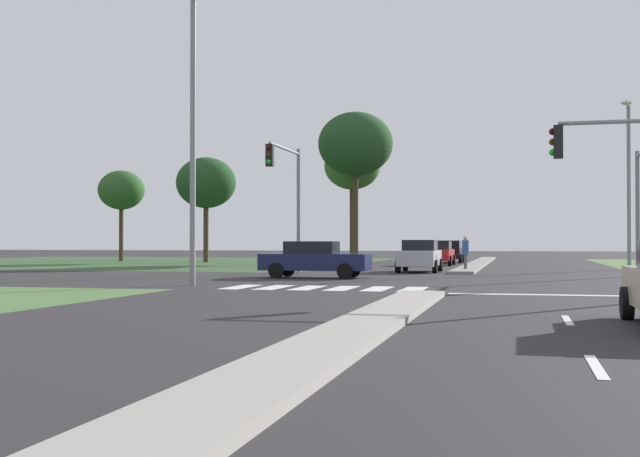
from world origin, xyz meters
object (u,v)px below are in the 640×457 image
object	(u,v)px
street_lamp_third	(629,177)
treeline_near	(121,191)
car_navy_fifth	(315,259)
pedestrian_at_median	(465,249)
treeline_fourth	(356,144)
car_red_second	(437,253)
car_black_near	(449,251)
treeline_third	(352,167)
treeline_second	(206,183)
traffic_signal_far_left	(288,185)
street_lamp_second	(196,123)
car_silver_third	(420,256)

from	to	relation	value
street_lamp_third	treeline_near	distance (m)	37.41
car_navy_fifth	pedestrian_at_median	size ratio (longest dim) A/B	2.77
treeline_fourth	car_red_second	bearing A→B (deg)	-27.96
car_black_near	car_red_second	distance (m)	6.64
car_navy_fifth	treeline_near	size ratio (longest dim) A/B	0.65
car_black_near	treeline_third	size ratio (longest dim) A/B	0.51
treeline_second	treeline_fourth	xyz separation A→B (m)	(11.34, -0.86, 2.43)
traffic_signal_far_left	treeline_near	distance (m)	29.50
treeline_second	treeline_near	bearing A→B (deg)	168.58
treeline_fourth	treeline_second	bearing A→B (deg)	175.66
traffic_signal_far_left	treeline_fourth	size ratio (longest dim) A/B	0.57
car_red_second	treeline_fourth	size ratio (longest dim) A/B	0.44
street_lamp_third	treeline_third	xyz separation A→B (m)	(-17.34, 11.46, 1.95)
traffic_signal_far_left	street_lamp_third	bearing A→B (deg)	33.11
treeline_fourth	street_lamp_third	bearing A→B (deg)	-28.87
street_lamp_third	pedestrian_at_median	bearing A→B (deg)	-151.72
street_lamp_second	car_silver_third	bearing A→B (deg)	67.51
pedestrian_at_median	treeline_fourth	xyz separation A→B (m)	(-8.33, 13.66, 7.10)
street_lamp_second	pedestrian_at_median	bearing A→B (deg)	62.26
treeline_fourth	pedestrian_at_median	bearing A→B (deg)	-58.63
street_lamp_third	car_navy_fifth	bearing A→B (deg)	-136.94
pedestrian_at_median	treeline_fourth	distance (m)	17.50
car_black_near	street_lamp_third	distance (m)	16.99
traffic_signal_far_left	treeline_fourth	xyz separation A→B (m)	(-0.74, 19.55, 4.14)
car_black_near	street_lamp_second	bearing A→B (deg)	79.65
traffic_signal_far_left	pedestrian_at_median	size ratio (longest dim) A/B	3.60
pedestrian_at_median	street_lamp_second	bearing A→B (deg)	52.30
car_black_near	car_red_second	size ratio (longest dim) A/B	0.97
car_silver_third	treeline_fourth	bearing A→B (deg)	-67.31
treeline_third	car_black_near	bearing A→B (deg)	10.09
car_silver_third	treeline_fourth	xyz separation A→B (m)	(-6.15, 14.72, 7.42)
traffic_signal_far_left	treeline_third	size ratio (longest dim) A/B	0.68
car_black_near	treeline_fourth	bearing A→B (deg)	29.69
car_navy_fifth	treeline_third	bearing A→B (deg)	-172.27
car_red_second	traffic_signal_far_left	world-z (taller)	traffic_signal_far_left
car_black_near	car_red_second	xyz separation A→B (m)	(-0.22, -6.63, -0.02)
treeline_third	treeline_second	bearing A→B (deg)	-172.40
car_navy_fifth	treeline_fourth	world-z (taller)	treeline_fourth
car_navy_fifth	pedestrian_at_median	distance (m)	10.32
treeline_near	treeline_third	size ratio (longest dim) A/B	0.81
car_black_near	treeline_fourth	size ratio (longest dim) A/B	0.42
traffic_signal_far_left	treeline_third	world-z (taller)	treeline_third
treeline_fourth	car_black_near	bearing A→B (deg)	29.69
car_black_near	street_lamp_second	xyz separation A→B (m)	(-5.97, -32.68, 4.77)
car_black_near	treeline_second	world-z (taller)	treeline_second
car_silver_third	treeline_near	distance (m)	30.71
treeline_third	treeline_fourth	bearing A→B (deg)	-73.25
street_lamp_third	treeline_fourth	world-z (taller)	treeline_fourth
street_lamp_second	treeline_third	distance (m)	31.50
treeline_second	treeline_fourth	size ratio (longest dim) A/B	0.73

